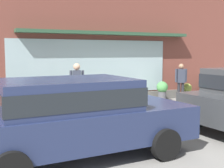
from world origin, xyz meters
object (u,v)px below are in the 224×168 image
(pedestrian_passerby, at_px, (181,79))
(potted_plant_window_right, at_px, (204,87))
(potted_plant_trailing_edge, at_px, (162,90))
(potted_plant_corner_tall, at_px, (71,102))
(pedestrian_with_handbag, at_px, (76,85))
(potted_plant_doorstep, at_px, (117,94))
(potted_plant_window_left, at_px, (187,91))
(parked_car_navy, at_px, (73,113))
(potted_plant_window_center, at_px, (21,99))
(fire_hydrant, at_px, (106,100))

(pedestrian_passerby, xyz_separation_m, potted_plant_window_right, (1.72, 0.51, -0.44))
(potted_plant_window_right, relative_size, potted_plant_trailing_edge, 1.17)
(pedestrian_passerby, relative_size, potted_plant_corner_tall, 2.96)
(pedestrian_with_handbag, distance_m, potted_plant_doorstep, 2.34)
(potted_plant_window_right, xyz_separation_m, potted_plant_window_left, (-0.97, -0.02, -0.12))
(parked_car_navy, bearing_deg, potted_plant_window_center, 90.76)
(pedestrian_with_handbag, distance_m, parked_car_navy, 4.11)
(potted_plant_window_right, relative_size, potted_plant_window_left, 1.46)
(potted_plant_window_left, height_order, potted_plant_trailing_edge, potted_plant_trailing_edge)
(potted_plant_window_right, height_order, potted_plant_window_center, potted_plant_window_center)
(potted_plant_corner_tall, bearing_deg, potted_plant_window_right, 1.08)
(potted_plant_window_right, height_order, potted_plant_trailing_edge, potted_plant_window_right)
(pedestrian_with_handbag, xyz_separation_m, potted_plant_window_center, (-1.61, 0.82, -0.46))
(pedestrian_passerby, xyz_separation_m, potted_plant_window_center, (-6.38, 0.17, -0.40))
(pedestrian_with_handbag, distance_m, pedestrian_passerby, 4.81)
(potted_plant_window_right, bearing_deg, potted_plant_doorstep, -178.36)
(parked_car_navy, bearing_deg, potted_plant_corner_tall, 70.30)
(pedestrian_with_handbag, distance_m, potted_plant_corner_tall, 1.27)
(potted_plant_window_left, bearing_deg, potted_plant_corner_tall, -178.97)
(potted_plant_corner_tall, bearing_deg, potted_plant_trailing_edge, -1.92)
(fire_hydrant, bearing_deg, parked_car_navy, -123.81)
(parked_car_navy, height_order, potted_plant_corner_tall, parked_car_navy)
(parked_car_navy, height_order, potted_plant_window_left, parked_car_navy)
(potted_plant_window_right, bearing_deg, potted_plant_window_left, -178.65)
(parked_car_navy, distance_m, potted_plant_window_center, 4.68)
(potted_plant_corner_tall, distance_m, potted_plant_trailing_edge, 3.85)
(pedestrian_passerby, height_order, potted_plant_window_right, pedestrian_passerby)
(pedestrian_with_handbag, height_order, potted_plant_window_center, pedestrian_with_handbag)
(pedestrian_passerby, relative_size, potted_plant_window_center, 1.48)
(fire_hydrant, distance_m, potted_plant_doorstep, 1.80)
(potted_plant_doorstep, bearing_deg, potted_plant_window_center, -176.74)
(pedestrian_with_handbag, bearing_deg, pedestrian_passerby, -152.23)
(pedestrian_passerby, bearing_deg, potted_plant_corner_tall, -163.17)
(parked_car_navy, relative_size, potted_plant_window_center, 4.32)
(potted_plant_doorstep, relative_size, potted_plant_window_center, 0.73)
(potted_plant_window_center, relative_size, potted_plant_trailing_edge, 1.27)
(parked_car_navy, xyz_separation_m, potted_plant_window_center, (-0.17, 4.67, -0.36))
(fire_hydrant, distance_m, potted_plant_trailing_edge, 3.38)
(fire_hydrant, relative_size, potted_plant_doorstep, 1.20)
(potted_plant_trailing_edge, bearing_deg, potted_plant_doorstep, 176.57)
(fire_hydrant, height_order, potted_plant_corner_tall, fire_hydrant)
(parked_car_navy, distance_m, potted_plant_window_right, 9.38)
(pedestrian_with_handbag, height_order, potted_plant_corner_tall, pedestrian_with_handbag)
(pedestrian_with_handbag, xyz_separation_m, potted_plant_corner_tall, (0.18, 1.04, -0.71))
(potted_plant_corner_tall, bearing_deg, pedestrian_with_handbag, -99.78)
(potted_plant_doorstep, relative_size, potted_plant_window_left, 1.16)
(pedestrian_passerby, bearing_deg, fire_hydrant, -143.75)
(fire_hydrant, height_order, potted_plant_doorstep, fire_hydrant)
(potted_plant_window_right, distance_m, potted_plant_corner_tall, 6.31)
(pedestrian_passerby, distance_m, potted_plant_doorstep, 2.81)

